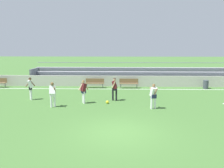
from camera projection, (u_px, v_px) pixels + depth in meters
ground_plane at (119, 132)px, 10.93m from camera, size 160.00×160.00×0.00m
field_line_sideline at (119, 89)px, 21.91m from camera, size 44.00×0.12×0.01m
sideline_wall at (119, 81)px, 23.28m from camera, size 48.00×0.16×1.08m
bleacher_stand at (144, 75)px, 25.02m from camera, size 23.93×2.73×2.19m
bench_far_left at (129, 82)px, 22.40m from camera, size 1.80×0.40×0.90m
bench_far_right at (95, 82)px, 22.51m from camera, size 1.80×0.40×0.90m
trash_bin at (206, 84)px, 22.09m from camera, size 0.49×0.49×0.81m
player_dark_overlapping at (115, 87)px, 17.13m from camera, size 0.43×0.50×1.71m
player_dark_dropping_back at (83, 90)px, 16.35m from camera, size 0.68×0.51×1.65m
player_white_challenging at (30, 86)px, 17.42m from camera, size 0.62×0.49×1.70m
player_white_wide_left at (53, 92)px, 15.34m from camera, size 0.46×0.60×1.66m
player_white_wide_right at (153, 94)px, 14.89m from camera, size 0.51×0.64×1.62m
soccer_ball at (107, 102)px, 16.37m from camera, size 0.22×0.22×0.22m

